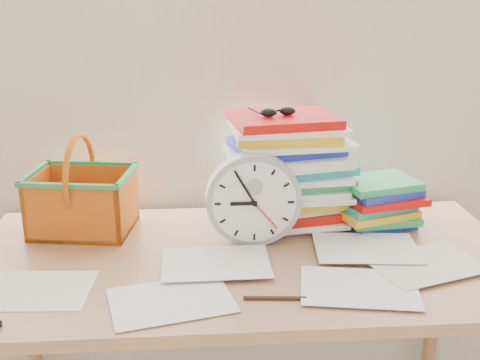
{
  "coord_description": "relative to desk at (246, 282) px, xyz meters",
  "views": [
    {
      "loc": [
        -0.12,
        0.21,
        1.42
      ],
      "look_at": [
        -0.01,
        1.6,
        0.96
      ],
      "focal_mm": 45.0,
      "sensor_mm": 36.0,
      "label": 1
    }
  ],
  "objects": [
    {
      "name": "book_stack",
      "position": [
        0.39,
        0.17,
        0.14
      ],
      "size": [
        0.27,
        0.22,
        0.14
      ],
      "primitive_type": null,
      "rotation": [
        0.0,
        0.0,
        0.19
      ],
      "color": "white",
      "rests_on": "desk"
    },
    {
      "name": "scattered_papers",
      "position": [
        0.0,
        0.0,
        0.08
      ],
      "size": [
        1.26,
        0.42,
        0.02
      ],
      "primitive_type": null,
      "color": "white",
      "rests_on": "desk"
    },
    {
      "name": "paper_stack",
      "position": [
        0.14,
        0.22,
        0.23
      ],
      "size": [
        0.36,
        0.3,
        0.32
      ],
      "primitive_type": null,
      "rotation": [
        0.0,
        0.0,
        0.09
      ],
      "color": "white",
      "rests_on": "desk"
    },
    {
      "name": "pen",
      "position": [
        0.05,
        -0.23,
        0.08
      ],
      "size": [
        0.14,
        0.02,
        0.01
      ],
      "primitive_type": "cylinder",
      "rotation": [
        0.0,
        1.57,
        -0.09
      ],
      "color": "black",
      "rests_on": "desk"
    },
    {
      "name": "curtain",
      "position": [
        0.0,
        0.38,
        0.62
      ],
      "size": [
        2.4,
        0.01,
        2.5
      ],
      "primitive_type": "cube",
      "color": "silver",
      "rests_on": "room_shell"
    },
    {
      "name": "basket",
      "position": [
        -0.44,
        0.2,
        0.21
      ],
      "size": [
        0.3,
        0.25,
        0.27
      ],
      "primitive_type": null,
      "rotation": [
        0.0,
        0.0,
        -0.16
      ],
      "color": "orange",
      "rests_on": "desk"
    },
    {
      "name": "sunglasses",
      "position": [
        0.1,
        0.21,
        0.41
      ],
      "size": [
        0.14,
        0.13,
        0.03
      ],
      "primitive_type": null,
      "rotation": [
        0.0,
        0.0,
        0.31
      ],
      "color": "black",
      "rests_on": "paper_stack"
    },
    {
      "name": "desk",
      "position": [
        0.0,
        0.0,
        0.0
      ],
      "size": [
        1.4,
        0.7,
        0.75
      ],
      "color": "#A2714C",
      "rests_on": "ground"
    },
    {
      "name": "clock",
      "position": [
        0.03,
        0.08,
        0.2
      ],
      "size": [
        0.25,
        0.05,
        0.25
      ],
      "primitive_type": "cylinder",
      "rotation": [
        1.57,
        0.0,
        0.0
      ],
      "color": "#979CA2",
      "rests_on": "desk"
    }
  ]
}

